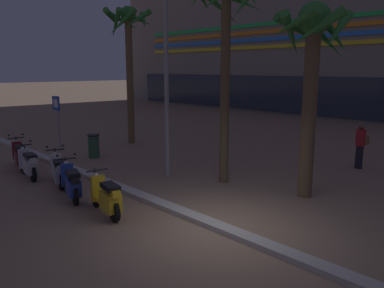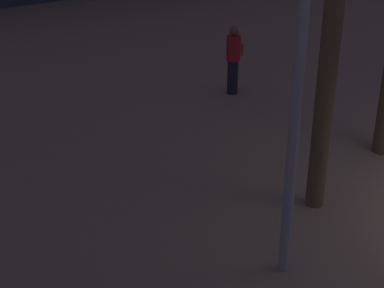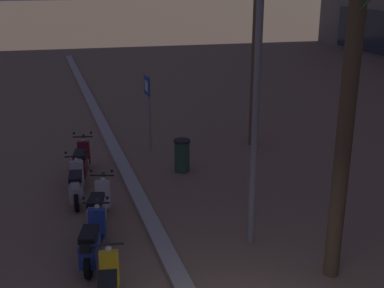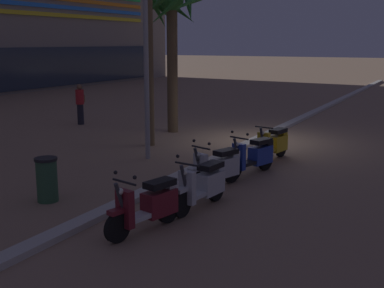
# 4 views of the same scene
# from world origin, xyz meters

# --- Properties ---
(pedestrian_window_shopping) EXTENTS (0.46, 0.34, 1.66)m
(pedestrian_window_shopping) POSITION_xyz_m (-0.18, 7.67, 0.88)
(pedestrian_window_shopping) COLOR black
(pedestrian_window_shopping) RESTS_ON ground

